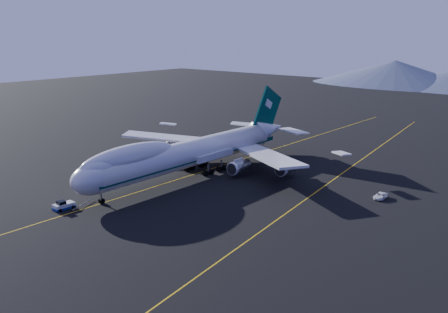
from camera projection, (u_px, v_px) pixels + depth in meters
The scene contains 6 objects.
ground at pixel (190, 175), 122.42m from camera, with size 500.00×500.00×0.00m, color black.
taxiway_line_main at pixel (190, 175), 122.41m from camera, with size 0.25×220.00×0.01m, color gold.
taxiway_line_side at pixel (319, 190), 111.20m from camera, with size 0.25×200.00×0.01m, color gold.
boeing_747 at pixel (190, 152), 121.01m from camera, with size 59.62×72.43×19.37m.
pushback_tug at pixel (64, 206), 99.33m from camera, with size 2.66×4.35×1.83m.
service_van at pixel (381, 196), 105.48m from camera, with size 2.01×4.36×1.21m, color white.
Camera 1 is at (81.70, -84.83, 34.70)m, focal length 40.00 mm.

